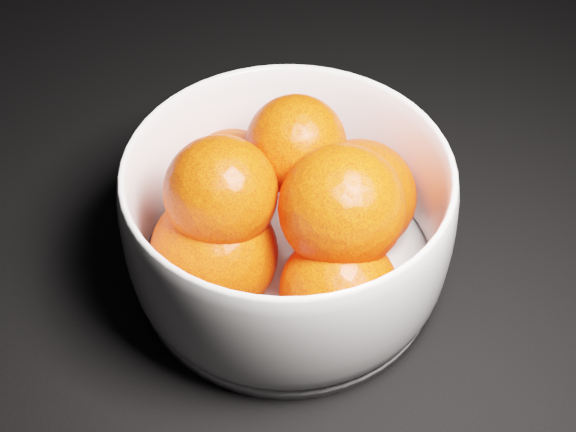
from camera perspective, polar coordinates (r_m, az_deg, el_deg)
The scene contains 2 objects.
bowl at distance 0.62m, azimuth 0.00°, elevation -0.39°, with size 0.25×0.25×0.12m.
orange_pile at distance 0.61m, azimuth 0.04°, elevation 0.16°, with size 0.22×0.21×0.14m.
Camera 1 is at (-0.02, -0.15, 0.52)m, focal length 50.00 mm.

